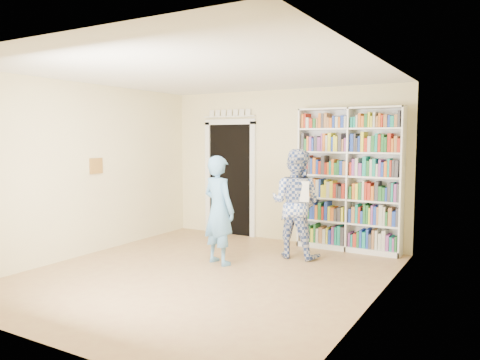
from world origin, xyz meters
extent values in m
plane|color=#9A6B4A|center=(0.00, 0.00, 0.00)|extent=(5.00, 5.00, 0.00)
plane|color=white|center=(0.00, 0.00, 2.70)|extent=(5.00, 5.00, 0.00)
plane|color=beige|center=(0.00, 2.50, 1.35)|extent=(4.50, 0.00, 4.50)
plane|color=beige|center=(-2.25, 0.00, 1.35)|extent=(0.00, 5.00, 5.00)
plane|color=beige|center=(2.25, 0.00, 1.35)|extent=(0.00, 5.00, 5.00)
cube|color=white|center=(1.26, 2.34, 1.17)|extent=(1.70, 0.32, 2.33)
cube|color=white|center=(1.26, 2.34, 1.17)|extent=(0.03, 0.32, 2.33)
cube|color=black|center=(-1.10, 2.48, 1.05)|extent=(0.90, 0.03, 2.10)
cube|color=white|center=(-1.60, 2.47, 1.05)|extent=(0.10, 0.06, 2.20)
cube|color=white|center=(-0.60, 2.47, 1.05)|extent=(0.10, 0.06, 2.20)
cube|color=white|center=(-1.10, 2.47, 2.15)|extent=(1.10, 0.06, 0.10)
cube|color=white|center=(-1.10, 2.46, 2.25)|extent=(1.10, 0.08, 0.02)
cube|color=brown|center=(-2.23, 0.20, 1.40)|extent=(0.03, 0.25, 0.25)
imported|color=#5791C1|center=(-0.13, 0.57, 0.80)|extent=(0.67, 0.53, 1.59)
imported|color=#314A96|center=(0.68, 1.50, 0.84)|extent=(0.82, 0.64, 1.68)
cube|color=white|center=(0.86, 1.31, 1.05)|extent=(0.22, 0.05, 0.31)
camera|label=1|loc=(3.53, -5.11, 1.84)|focal=35.00mm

